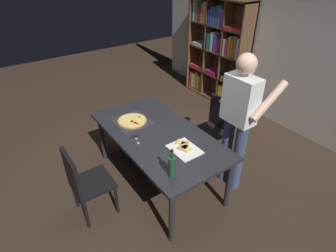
# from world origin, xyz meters

# --- Properties ---
(ground_plane) EXTENTS (12.00, 12.00, 0.00)m
(ground_plane) POSITION_xyz_m (0.00, 0.00, 0.00)
(ground_plane) COLOR #38281E
(back_wall) EXTENTS (6.40, 0.10, 2.80)m
(back_wall) POSITION_xyz_m (0.00, 2.60, 1.40)
(back_wall) COLOR silver
(back_wall) RESTS_ON ground_plane
(dining_table) EXTENTS (1.85, 0.97, 0.75)m
(dining_table) POSITION_xyz_m (0.00, 0.00, 0.68)
(dining_table) COLOR #232328
(dining_table) RESTS_ON ground_plane
(chair_near_camera) EXTENTS (0.42, 0.42, 0.90)m
(chair_near_camera) POSITION_xyz_m (-0.00, -0.97, 0.51)
(chair_near_camera) COLOR black
(chair_near_camera) RESTS_ON ground_plane
(chair_far_side) EXTENTS (0.42, 0.42, 0.90)m
(chair_far_side) POSITION_xyz_m (0.00, 0.97, 0.51)
(chair_far_side) COLOR black
(chair_far_side) RESTS_ON ground_plane
(bookshelf) EXTENTS (1.40, 0.35, 1.95)m
(bookshelf) POSITION_xyz_m (-1.44, 2.38, 0.96)
(bookshelf) COLOR #513823
(bookshelf) RESTS_ON ground_plane
(person_serving_pizza) EXTENTS (0.55, 0.54, 1.75)m
(person_serving_pizza) POSITION_xyz_m (0.57, 0.75, 1.00)
(person_serving_pizza) COLOR #38476B
(person_serving_pizza) RESTS_ON ground_plane
(pepperoni_pizza_on_tray) EXTENTS (0.43, 0.43, 0.04)m
(pepperoni_pizza_on_tray) POSITION_xyz_m (-0.41, -0.13, 0.77)
(pepperoni_pizza_on_tray) COLOR #2D2D33
(pepperoni_pizza_on_tray) RESTS_ON dining_table
(pizza_slices_on_towel) EXTENTS (0.36, 0.28, 0.03)m
(pizza_slices_on_towel) POSITION_xyz_m (0.42, 0.07, 0.76)
(pizza_slices_on_towel) COLOR white
(pizza_slices_on_towel) RESTS_ON dining_table
(wine_bottle) EXTENTS (0.07, 0.07, 0.32)m
(wine_bottle) POSITION_xyz_m (0.69, -0.30, 0.87)
(wine_bottle) COLOR #194723
(wine_bottle) RESTS_ON dining_table
(kitchen_scissors) EXTENTS (0.20, 0.10, 0.01)m
(kitchen_scissors) POSITION_xyz_m (-0.06, -0.27, 0.76)
(kitchen_scissors) COLOR silver
(kitchen_scissors) RESTS_ON dining_table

